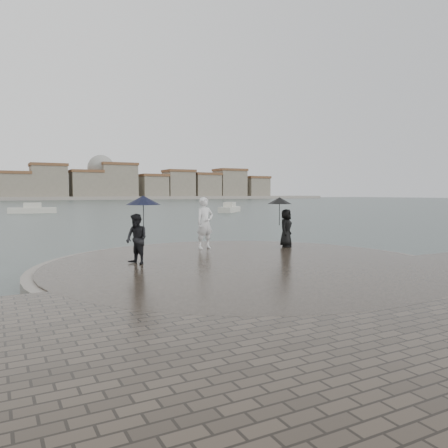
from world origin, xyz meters
TOP-DOWN VIEW (x-y plane):
  - ground at (0.00, 0.00)m, footprint 400.00×400.00m
  - kerb_ring at (0.00, 3.50)m, footprint 12.50×12.50m
  - quay_tip at (0.00, 3.50)m, footprint 11.90×11.90m
  - statue at (0.35, 7.02)m, footprint 0.76×0.55m
  - visitor_left at (-2.93, 4.70)m, footprint 1.17×1.07m
  - visitor_right at (3.30, 6.02)m, footprint 1.18×1.00m
  - boats at (1.33, 40.10)m, footprint 39.64×25.22m

SIDE VIEW (x-z plane):
  - ground at x=0.00m, z-range 0.00..0.00m
  - kerb_ring at x=0.00m, z-range 0.00..0.32m
  - quay_tip at x=0.00m, z-range 0.00..0.36m
  - boats at x=1.33m, z-range -0.37..1.13m
  - statue at x=0.35m, z-range 0.36..2.32m
  - visitor_right at x=3.30m, z-range 0.49..2.44m
  - visitor_left at x=-2.93m, z-range 0.47..2.51m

